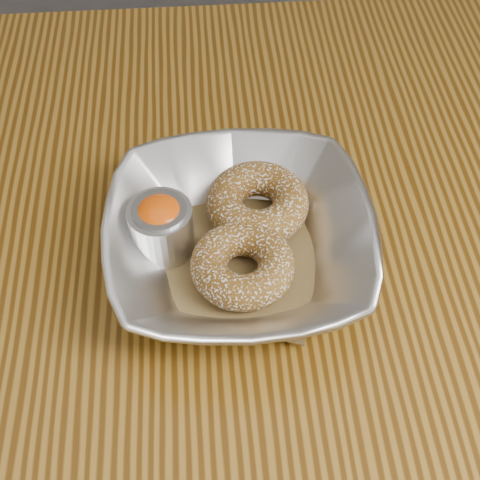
{
  "coord_description": "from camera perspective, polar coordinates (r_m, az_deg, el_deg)",
  "views": [
    {
      "loc": [
        -0.05,
        -0.35,
        1.22
      ],
      "look_at": [
        -0.02,
        -0.0,
        0.78
      ],
      "focal_mm": 50.0,
      "sensor_mm": 36.0,
      "label": 1
    }
  ],
  "objects": [
    {
      "name": "parchment",
      "position": [
        0.58,
        -0.0,
        -1.29
      ],
      "size": [
        0.19,
        0.19,
        0.0
      ],
      "primitive_type": "cube",
      "rotation": [
        0.0,
        0.0,
        1.22
      ],
      "color": "brown",
      "rests_on": "table"
    },
    {
      "name": "donut_front",
      "position": [
        0.55,
        0.22,
        -2.15
      ],
      "size": [
        0.12,
        0.12,
        0.03
      ],
      "primitive_type": "torus",
      "rotation": [
        0.0,
        0.0,
        0.52
      ],
      "color": "brown",
      "rests_on": "parchment"
    },
    {
      "name": "table",
      "position": [
        0.67,
        1.84,
        -6.64
      ],
      "size": [
        1.2,
        0.8,
        0.75
      ],
      "color": "brown",
      "rests_on": "ground_plane"
    },
    {
      "name": "donut_back",
      "position": [
        0.6,
        1.5,
        3.21
      ],
      "size": [
        0.1,
        0.1,
        0.03
      ],
      "primitive_type": "torus",
      "rotation": [
        0.0,
        0.0,
        0.08
      ],
      "color": "brown",
      "rests_on": "parchment"
    },
    {
      "name": "serving_bowl",
      "position": [
        0.56,
        0.0,
        -0.14
      ],
      "size": [
        0.23,
        0.23,
        0.06
      ],
      "primitive_type": "imported",
      "color": "silver",
      "rests_on": "table"
    },
    {
      "name": "ramekin",
      "position": [
        0.57,
        -6.74,
        1.18
      ],
      "size": [
        0.05,
        0.05,
        0.06
      ],
      "color": "silver",
      "rests_on": "table"
    }
  ]
}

